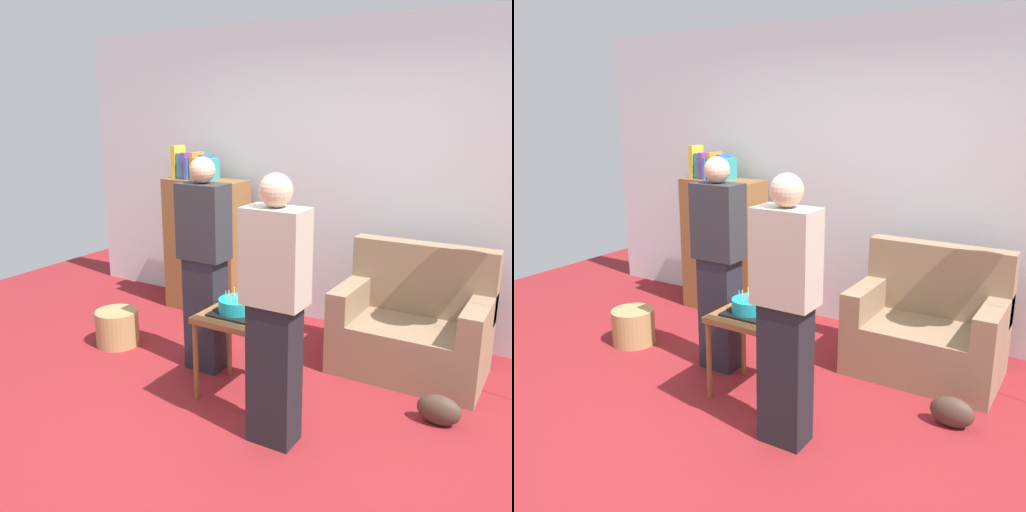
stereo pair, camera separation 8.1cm
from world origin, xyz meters
TOP-DOWN VIEW (x-y plane):
  - ground_plane at (0.00, 0.00)m, footprint 8.00×8.00m
  - wall_back at (0.00, 2.05)m, footprint 6.00×0.10m
  - couch at (0.78, 1.40)m, footprint 1.10×0.70m
  - bookshelf at (-1.35, 1.70)m, footprint 0.80×0.36m
  - side_table at (-0.17, 0.41)m, footprint 0.48×0.48m
  - birthday_cake at (-0.17, 0.41)m, footprint 0.32×0.32m
  - person_blowing_candles at (-0.59, 0.63)m, footprint 0.36×0.22m
  - person_holding_cake at (0.33, 0.03)m, footprint 0.36×0.22m
  - wicker_basket at (-1.50, 0.59)m, footprint 0.36×0.36m
  - handbag at (1.16, 0.72)m, footprint 0.28×0.14m

SIDE VIEW (x-z plane):
  - ground_plane at x=0.00m, z-range 0.00..0.00m
  - handbag at x=1.16m, z-range 0.00..0.20m
  - wicker_basket at x=-1.50m, z-range 0.00..0.30m
  - couch at x=0.78m, z-range -0.14..0.82m
  - side_table at x=-0.17m, z-range 0.21..0.81m
  - birthday_cake at x=-0.17m, z-range 0.56..0.73m
  - bookshelf at x=-1.35m, z-range -0.12..1.49m
  - person_blowing_candles at x=-0.59m, z-range 0.02..1.65m
  - person_holding_cake at x=0.33m, z-range 0.02..1.65m
  - wall_back at x=0.00m, z-range 0.00..2.70m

